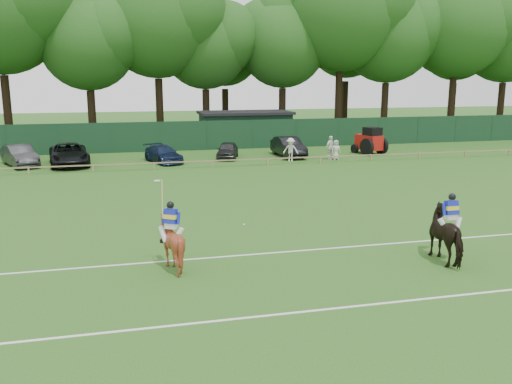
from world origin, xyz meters
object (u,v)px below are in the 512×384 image
object	(u,v)px
sedan_grey	(20,156)
sedan_navy	(163,154)
estate_black	(289,147)
horse_chestnut	(172,243)
tractor	(370,141)
suv_black	(69,154)
spectator_left	(291,150)
polo_ball	(244,225)
hatch_grey	(227,150)
spectator_mid	(330,148)
spectator_right	(336,150)
horse_dark	(449,235)
utility_shed	(245,128)

from	to	relation	value
sedan_grey	sedan_navy	distance (m)	9.99
estate_black	sedan_grey	bearing A→B (deg)	177.79
horse_chestnut	tractor	distance (m)	29.26
suv_black	spectator_left	size ratio (longest dim) A/B	3.20
horse_chestnut	polo_ball	distance (m)	5.73
tractor	sedan_grey	bearing A→B (deg)	162.55
horse_chestnut	sedan_grey	distance (m)	24.95
sedan_navy	hatch_grey	size ratio (longest dim) A/B	1.14
hatch_grey	polo_ball	xyz separation A→B (m)	(-2.86, -18.97, -0.59)
spectator_mid	polo_ball	world-z (taller)	spectator_mid
sedan_navy	spectator_right	bearing A→B (deg)	-26.37
spectator_mid	polo_ball	bearing A→B (deg)	-154.52
sedan_grey	polo_ball	distance (m)	22.43
horse_dark	suv_black	size ratio (longest dim) A/B	0.40
sedan_navy	hatch_grey	bearing A→B (deg)	-9.15
sedan_navy	utility_shed	distance (m)	12.23
suv_black	utility_shed	size ratio (longest dim) A/B	0.67
hatch_grey	spectator_right	xyz separation A→B (m)	(7.87, -2.58, 0.12)
suv_black	tractor	size ratio (longest dim) A/B	1.87
sedan_navy	spectator_mid	bearing A→B (deg)	-25.71
suv_black	polo_ball	size ratio (longest dim) A/B	62.20
sedan_navy	spectator_mid	distance (m)	12.54
suv_black	tractor	xyz separation A→B (m)	(23.24, 0.16, 0.26)
sedan_grey	spectator_left	size ratio (longest dim) A/B	2.60
polo_ball	sedan_navy	bearing A→B (deg)	96.56
estate_black	sedan_navy	bearing A→B (deg)	-178.02
tractor	suv_black	bearing A→B (deg)	163.66
polo_ball	utility_shed	size ratio (longest dim) A/B	0.01
hatch_grey	estate_black	size ratio (longest dim) A/B	0.80
horse_chestnut	spectator_right	size ratio (longest dim) A/B	1.16
horse_dark	sedan_grey	xyz separation A→B (m)	(-17.92, 24.93, -0.19)
horse_dark	utility_shed	distance (m)	33.24
estate_black	suv_black	bearing A→B (deg)	179.48
sedan_grey	tractor	distance (m)	26.60
horse_chestnut	suv_black	distance (m)	23.52
suv_black	sedan_navy	xyz separation A→B (m)	(6.60, -0.26, -0.16)
sedan_navy	utility_shed	size ratio (longest dim) A/B	0.51
suv_black	polo_ball	world-z (taller)	suv_black
sedan_navy	sedan_grey	bearing A→B (deg)	157.13
horse_dark	utility_shed	size ratio (longest dim) A/B	0.26
utility_shed	tractor	distance (m)	12.11
tractor	hatch_grey	bearing A→B (deg)	161.29
utility_shed	tractor	size ratio (longest dim) A/B	2.81
estate_black	spectator_mid	size ratio (longest dim) A/B	2.57
utility_shed	suv_black	bearing A→B (deg)	-149.21
suv_black	spectator_right	bearing A→B (deg)	-13.79
sedan_grey	utility_shed	bearing A→B (deg)	0.78
sedan_grey	utility_shed	distance (m)	19.95
hatch_grey	utility_shed	bearing A→B (deg)	84.57
sedan_grey	spectator_left	bearing A→B (deg)	-31.11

